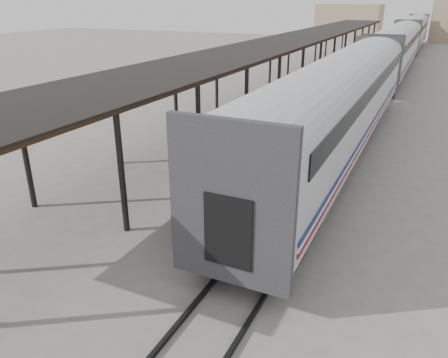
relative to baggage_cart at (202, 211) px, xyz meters
name	(u,v)px	position (x,y,z in m)	size (l,w,h in m)	color
ground	(193,213)	(-0.82, 0.85, -0.65)	(160.00, 160.00, 0.00)	slate
train	(395,48)	(2.37, 34.64, 2.04)	(3.45, 76.01, 4.01)	silver
canopy	(299,38)	(-4.22, 24.85, 3.36)	(4.90, 64.30, 4.15)	#422B19
rails	(392,75)	(2.38, 34.85, -0.59)	(1.54, 150.00, 0.12)	black
building_left	(349,20)	(-10.82, 82.85, 2.35)	(12.00, 8.00, 6.00)	tan
baggage_cart	(202,211)	(0.00, 0.00, 0.00)	(1.69, 2.60, 0.86)	brown
suitcase_stack	(202,196)	(-0.16, 0.30, 0.37)	(1.20, 1.28, 0.42)	#3C3B3E
luggage_tug	(281,108)	(-2.16, 14.55, 0.04)	(1.24, 1.81, 1.50)	maroon
porter	(199,190)	(0.25, -0.65, 1.04)	(0.60, 0.40, 1.66)	navy
pedestrian	(239,112)	(-4.00, 12.19, 0.10)	(0.88, 0.37, 1.50)	black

